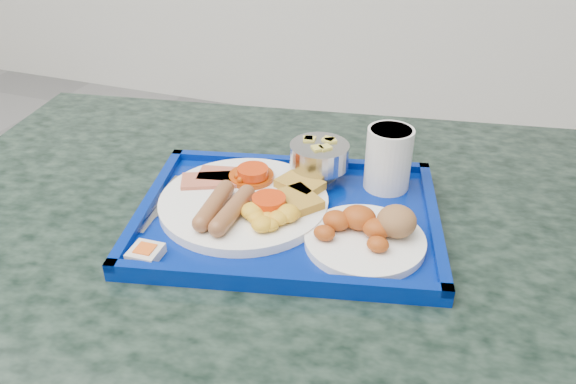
{
  "coord_description": "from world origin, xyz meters",
  "views": [
    {
      "loc": [
        1.08,
        0.19,
        1.31
      ],
      "look_at": [
        0.83,
        0.87,
        0.86
      ],
      "focal_mm": 35.0,
      "sensor_mm": 36.0,
      "label": 1
    }
  ],
  "objects_px": {
    "tray": "(288,217)",
    "bread_plate": "(369,232)",
    "table": "(294,314)",
    "main_plate": "(249,200)",
    "juice_cup": "(389,157)",
    "fruit_bowl": "(319,156)"
  },
  "relations": [
    {
      "from": "table",
      "to": "tray",
      "type": "distance_m",
      "value": 0.22
    },
    {
      "from": "table",
      "to": "tray",
      "type": "height_order",
      "value": "tray"
    },
    {
      "from": "main_plate",
      "to": "tray",
      "type": "bearing_deg",
      "value": 5.68
    },
    {
      "from": "fruit_bowl",
      "to": "juice_cup",
      "type": "bearing_deg",
      "value": 8.3
    },
    {
      "from": "tray",
      "to": "bread_plate",
      "type": "relative_size",
      "value": 3.04
    },
    {
      "from": "juice_cup",
      "to": "tray",
      "type": "bearing_deg",
      "value": -132.92
    },
    {
      "from": "main_plate",
      "to": "bread_plate",
      "type": "relative_size",
      "value": 1.54
    },
    {
      "from": "table",
      "to": "main_plate",
      "type": "height_order",
      "value": "main_plate"
    },
    {
      "from": "main_plate",
      "to": "juice_cup",
      "type": "distance_m",
      "value": 0.24
    },
    {
      "from": "table",
      "to": "tray",
      "type": "xyz_separation_m",
      "value": [
        -0.01,
        -0.01,
        0.22
      ]
    },
    {
      "from": "tray",
      "to": "juice_cup",
      "type": "height_order",
      "value": "juice_cup"
    },
    {
      "from": "main_plate",
      "to": "juice_cup",
      "type": "height_order",
      "value": "juice_cup"
    },
    {
      "from": "main_plate",
      "to": "juice_cup",
      "type": "xyz_separation_m",
      "value": [
        0.19,
        0.14,
        0.04
      ]
    },
    {
      "from": "table",
      "to": "main_plate",
      "type": "distance_m",
      "value": 0.25
    },
    {
      "from": "table",
      "to": "bread_plate",
      "type": "distance_m",
      "value": 0.28
    },
    {
      "from": "table",
      "to": "main_plate",
      "type": "relative_size",
      "value": 5.29
    },
    {
      "from": "tray",
      "to": "juice_cup",
      "type": "relative_size",
      "value": 5.02
    },
    {
      "from": "main_plate",
      "to": "fruit_bowl",
      "type": "xyz_separation_m",
      "value": [
        0.08,
        0.13,
        0.03
      ]
    },
    {
      "from": "table",
      "to": "juice_cup",
      "type": "bearing_deg",
      "value": 46.08
    },
    {
      "from": "juice_cup",
      "to": "fruit_bowl",
      "type": "bearing_deg",
      "value": -171.7
    },
    {
      "from": "table",
      "to": "fruit_bowl",
      "type": "bearing_deg",
      "value": 87.39
    },
    {
      "from": "fruit_bowl",
      "to": "juice_cup",
      "type": "height_order",
      "value": "juice_cup"
    }
  ]
}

